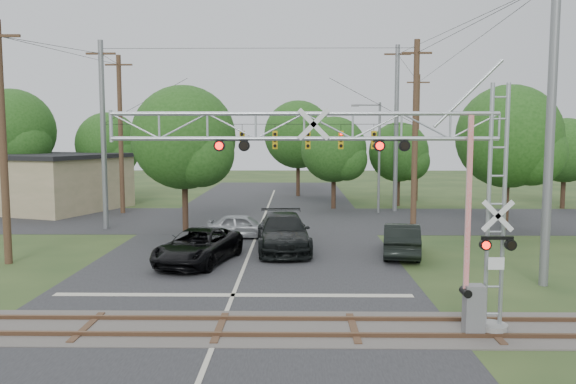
{
  "coord_description": "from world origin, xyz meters",
  "views": [
    {
      "loc": [
        2.27,
        -14.25,
        5.75
      ],
      "look_at": [
        1.97,
        7.5,
        3.58
      ],
      "focal_mm": 35.0,
      "sensor_mm": 36.0,
      "label": 1
    }
  ],
  "objects_px": {
    "pickup_black": "(198,246)",
    "sedan_silver": "(243,226)",
    "crossing_gantry": "(379,180)",
    "traffic_signal_span": "(273,137)",
    "commercial_building": "(5,180)",
    "streetlight": "(377,152)",
    "car_dark": "(283,233)"
  },
  "relations": [
    {
      "from": "commercial_building",
      "to": "streetlight",
      "type": "relative_size",
      "value": 2.53
    },
    {
      "from": "crossing_gantry",
      "to": "traffic_signal_span",
      "type": "distance_m",
      "value": 18.78
    },
    {
      "from": "crossing_gantry",
      "to": "traffic_signal_span",
      "type": "relative_size",
      "value": 0.6
    },
    {
      "from": "pickup_black",
      "to": "streetlight",
      "type": "xyz_separation_m",
      "value": [
        10.43,
        16.69,
        3.82
      ]
    },
    {
      "from": "traffic_signal_span",
      "to": "sedan_silver",
      "type": "bearing_deg",
      "value": -118.0
    },
    {
      "from": "car_dark",
      "to": "commercial_building",
      "type": "distance_m",
      "value": 28.55
    },
    {
      "from": "crossing_gantry",
      "to": "sedan_silver",
      "type": "distance_m",
      "value": 16.75
    },
    {
      "from": "crossing_gantry",
      "to": "commercial_building",
      "type": "xyz_separation_m",
      "value": [
        -25.93,
        28.93,
        -2.32
      ]
    },
    {
      "from": "traffic_signal_span",
      "to": "pickup_black",
      "type": "relative_size",
      "value": 3.45
    },
    {
      "from": "traffic_signal_span",
      "to": "car_dark",
      "type": "bearing_deg",
      "value": -83.02
    },
    {
      "from": "crossing_gantry",
      "to": "sedan_silver",
      "type": "relative_size",
      "value": 2.87
    },
    {
      "from": "traffic_signal_span",
      "to": "sedan_silver",
      "type": "xyz_separation_m",
      "value": [
        -1.57,
        -2.96,
        -5.02
      ]
    },
    {
      "from": "traffic_signal_span",
      "to": "pickup_black",
      "type": "height_order",
      "value": "traffic_signal_span"
    },
    {
      "from": "pickup_black",
      "to": "sedan_silver",
      "type": "bearing_deg",
      "value": 91.54
    },
    {
      "from": "crossing_gantry",
      "to": "pickup_black",
      "type": "height_order",
      "value": "crossing_gantry"
    },
    {
      "from": "traffic_signal_span",
      "to": "pickup_black",
      "type": "distance_m",
      "value": 10.94
    },
    {
      "from": "pickup_black",
      "to": "sedan_silver",
      "type": "xyz_separation_m",
      "value": [
        1.43,
        6.34,
        -0.09
      ]
    },
    {
      "from": "car_dark",
      "to": "commercial_building",
      "type": "bearing_deg",
      "value": 139.47
    },
    {
      "from": "car_dark",
      "to": "streetlight",
      "type": "bearing_deg",
      "value": 60.3
    },
    {
      "from": "crossing_gantry",
      "to": "streetlight",
      "type": "distance_m",
      "value": 26.01
    },
    {
      "from": "crossing_gantry",
      "to": "traffic_signal_span",
      "type": "bearing_deg",
      "value": 101.66
    },
    {
      "from": "crossing_gantry",
      "to": "pickup_black",
      "type": "relative_size",
      "value": 2.05
    },
    {
      "from": "car_dark",
      "to": "sedan_silver",
      "type": "distance_m",
      "value": 4.18
    },
    {
      "from": "pickup_black",
      "to": "streetlight",
      "type": "bearing_deg",
      "value": 72.27
    },
    {
      "from": "crossing_gantry",
      "to": "car_dark",
      "type": "distance_m",
      "value": 12.84
    },
    {
      "from": "car_dark",
      "to": "sedan_silver",
      "type": "height_order",
      "value": "car_dark"
    },
    {
      "from": "crossing_gantry",
      "to": "commercial_building",
      "type": "bearing_deg",
      "value": 131.87
    },
    {
      "from": "commercial_building",
      "to": "pickup_black",
      "type": "bearing_deg",
      "value": -27.17
    },
    {
      "from": "traffic_signal_span",
      "to": "car_dark",
      "type": "xyz_separation_m",
      "value": [
        0.78,
        -6.4,
        -4.78
      ]
    },
    {
      "from": "crossing_gantry",
      "to": "sedan_silver",
      "type": "bearing_deg",
      "value": 109.19
    },
    {
      "from": "pickup_black",
      "to": "commercial_building",
      "type": "relative_size",
      "value": 0.27
    },
    {
      "from": "car_dark",
      "to": "streetlight",
      "type": "xyz_separation_m",
      "value": [
        6.64,
        13.79,
        3.68
      ]
    }
  ]
}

